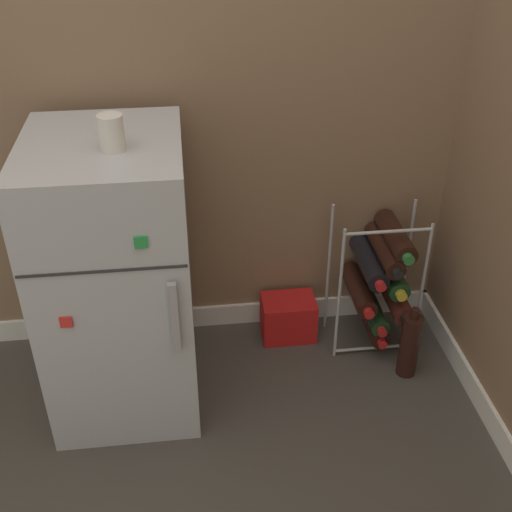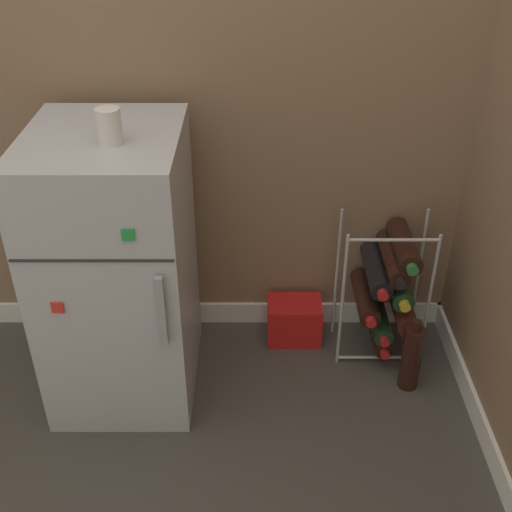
# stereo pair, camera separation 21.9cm
# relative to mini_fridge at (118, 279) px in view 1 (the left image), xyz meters

# --- Properties ---
(ground_plane) EXTENTS (14.00, 14.00, 0.00)m
(ground_plane) POSITION_rel_mini_fridge_xyz_m (0.24, -0.34, -0.47)
(ground_plane) COLOR #423D38
(wall_back) EXTENTS (6.94, 0.07, 2.50)m
(wall_back) POSITION_rel_mini_fridge_xyz_m (0.24, 0.36, 0.76)
(wall_back) COLOR #84664C
(wall_back) RESTS_ON ground_plane
(mini_fridge) EXTENTS (0.47, 0.57, 0.95)m
(mini_fridge) POSITION_rel_mini_fridge_xyz_m (0.00, 0.00, 0.00)
(mini_fridge) COLOR #B7BABF
(mini_fridge) RESTS_ON ground_plane
(wine_rack) EXTENTS (0.32, 0.32, 0.56)m
(wine_rack) POSITION_rel_mini_fridge_xyz_m (0.94, 0.16, -0.19)
(wine_rack) COLOR #B2B2B7
(wine_rack) RESTS_ON ground_plane
(soda_box) EXTENTS (0.21, 0.15, 0.17)m
(soda_box) POSITION_rel_mini_fridge_xyz_m (0.61, 0.22, -0.39)
(soda_box) COLOR red
(soda_box) RESTS_ON ground_plane
(fridge_top_cup) EXTENTS (0.07, 0.07, 0.10)m
(fridge_top_cup) POSITION_rel_mini_fridge_xyz_m (0.05, -0.06, 0.53)
(fridge_top_cup) COLOR silver
(fridge_top_cup) RESTS_ON mini_fridge
(loose_bottle_floor) EXTENTS (0.07, 0.07, 0.30)m
(loose_bottle_floor) POSITION_rel_mini_fridge_xyz_m (1.01, -0.05, -0.34)
(loose_bottle_floor) COLOR black
(loose_bottle_floor) RESTS_ON ground_plane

